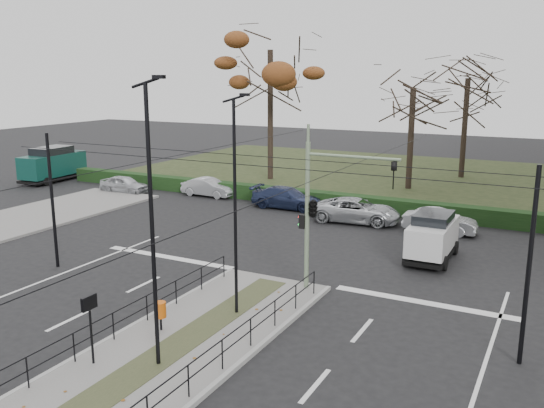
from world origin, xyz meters
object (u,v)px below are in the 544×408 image
(parked_car_second, at_px, (208,187))
(parked_car_third, at_px, (287,198))
(parked_car_fourth, at_px, (357,210))
(green_van, at_px, (53,164))
(parked_car_fifth, at_px, (440,221))
(bare_tree_near, at_px, (413,95))
(parked_car_first, at_px, (124,184))
(streetlamp_median_far, at_px, (236,206))
(white_van, at_px, (433,235))
(info_panel, at_px, (89,311))
(streetlamp_median_near, at_px, (152,225))
(traffic_light, at_px, (315,205))
(litter_bin, at_px, (160,310))
(rust_tree, at_px, (270,50))
(bare_tree_center, at_px, (468,86))

(parked_car_second, xyz_separation_m, parked_car_third, (6.59, -0.80, 0.04))
(parked_car_fourth, height_order, green_van, green_van)
(parked_car_fourth, bearing_deg, parked_car_fifth, -97.09)
(parked_car_second, bearing_deg, parked_car_fourth, -100.37)
(bare_tree_near, bearing_deg, parked_car_first, -149.09)
(parked_car_second, height_order, bare_tree_near, bare_tree_near)
(streetlamp_median_far, bearing_deg, white_van, 64.23)
(info_panel, relative_size, parked_car_third, 0.45)
(parked_car_fifth, bearing_deg, streetlamp_median_near, 165.85)
(parked_car_first, xyz_separation_m, bare_tree_near, (18.06, 10.81, 6.33))
(traffic_light, xyz_separation_m, parked_car_fifth, (2.57, 11.25, -2.87))
(traffic_light, height_order, litter_bin, traffic_light)
(traffic_light, bearing_deg, parked_car_fifth, 77.14)
(white_van, bearing_deg, parked_car_first, 167.00)
(info_panel, distance_m, rust_tree, 32.61)
(parked_car_fourth, distance_m, green_van, 26.27)
(traffic_light, height_order, rust_tree, rust_tree)
(parked_car_first, bearing_deg, traffic_light, -123.14)
(streetlamp_median_far, bearing_deg, rust_tree, 115.19)
(streetlamp_median_far, bearing_deg, litter_bin, -122.31)
(streetlamp_median_near, bearing_deg, rust_tree, 111.68)
(parked_car_fourth, distance_m, bare_tree_center, 19.53)
(parked_car_third, bearing_deg, parked_car_fifth, -99.92)
(streetlamp_median_near, relative_size, bare_tree_near, 0.84)
(litter_bin, bearing_deg, parked_car_fifth, 71.98)
(white_van, height_order, bare_tree_center, bare_tree_center)
(bare_tree_near, bearing_deg, parked_car_fourth, -90.87)
(litter_bin, relative_size, parked_car_third, 0.21)
(info_panel, bearing_deg, parked_car_third, 100.79)
(info_panel, distance_m, white_van, 16.26)
(green_van, bearing_deg, parked_car_third, 0.03)
(bare_tree_near, bearing_deg, streetlamp_median_far, -88.75)
(traffic_light, distance_m, streetlamp_median_near, 7.92)
(rust_tree, bearing_deg, green_van, -150.51)
(parked_car_second, height_order, parked_car_fourth, parked_car_fourth)
(parked_car_first, distance_m, bare_tree_near, 21.98)
(parked_car_second, relative_size, rust_tree, 0.29)
(parked_car_second, distance_m, white_van, 18.67)
(streetlamp_median_near, distance_m, parked_car_fourth, 19.40)
(litter_bin, bearing_deg, bare_tree_center, 84.17)
(parked_car_first, bearing_deg, parked_car_fifth, -94.07)
(rust_tree, xyz_separation_m, bare_tree_center, (13.75, 8.05, -2.76))
(info_panel, relative_size, bare_tree_near, 0.21)
(streetlamp_median_near, xyz_separation_m, white_van, (4.82, 14.01, -3.18))
(bare_tree_center, bearing_deg, streetlamp_median_far, -93.64)
(traffic_light, bearing_deg, streetlamp_median_far, -113.22)
(parked_car_second, bearing_deg, bare_tree_center, -42.50)
(streetlamp_median_far, height_order, rust_tree, rust_tree)
(bare_tree_center, xyz_separation_m, parked_car_fifth, (1.96, -18.14, -6.92))
(traffic_light, bearing_deg, rust_tree, 121.64)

